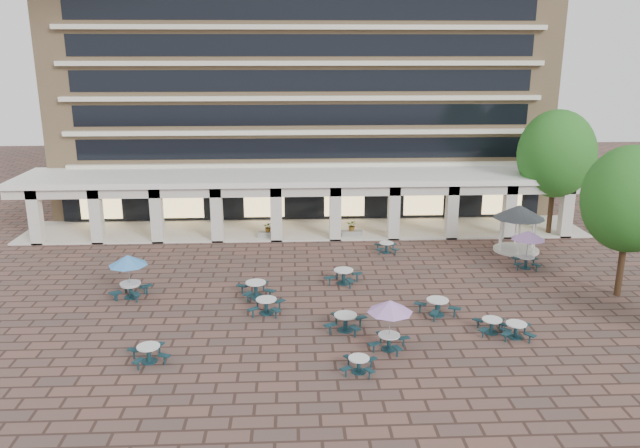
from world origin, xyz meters
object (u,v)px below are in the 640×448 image
(picnic_table_2, at_px, (345,321))
(gazebo, at_px, (519,217))
(picnic_table_0, at_px, (149,352))
(planter_right, at_px, (352,230))
(planter_left, at_px, (269,232))
(picnic_table_1, at_px, (359,363))

(picnic_table_2, relative_size, gazebo, 0.65)
(picnic_table_0, height_order, planter_right, planter_right)
(picnic_table_0, xyz_separation_m, planter_left, (4.63, 18.45, 0.04))
(picnic_table_1, relative_size, picnic_table_2, 0.77)
(planter_left, height_order, planter_right, planter_right)
(gazebo, height_order, planter_left, gazebo)
(picnic_table_1, bearing_deg, picnic_table_0, -176.86)
(picnic_table_2, bearing_deg, gazebo, 61.52)
(planter_left, relative_size, planter_right, 1.00)
(picnic_table_2, relative_size, planter_left, 1.49)
(picnic_table_0, bearing_deg, picnic_table_1, -30.73)
(picnic_table_0, xyz_separation_m, gazebo, (21.66, 14.78, 1.94))
(picnic_table_2, height_order, gazebo, gazebo)
(gazebo, height_order, planter_right, gazebo)
(picnic_table_2, xyz_separation_m, gazebo, (12.74, 11.99, 1.90))
(picnic_table_1, height_order, gazebo, gazebo)
(picnic_table_0, distance_m, gazebo, 26.30)
(gazebo, xyz_separation_m, planter_left, (-17.03, 3.66, -1.90))
(picnic_table_2, xyz_separation_m, planter_right, (1.82, 15.66, 0.06))
(picnic_table_0, distance_m, planter_right, 21.35)
(planter_left, bearing_deg, gazebo, -12.14)
(picnic_table_0, bearing_deg, picnic_table_2, -5.08)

